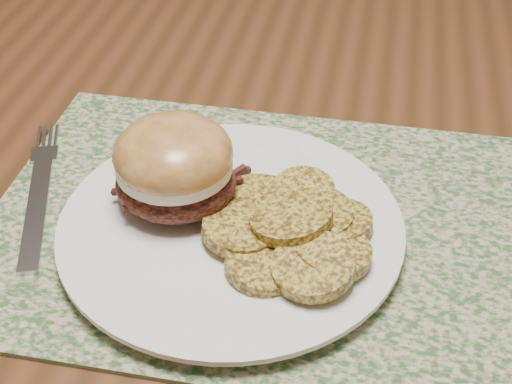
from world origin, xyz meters
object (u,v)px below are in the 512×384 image
dinner_plate (231,228)px  fork (40,189)px  pork_sandwich (174,166)px  dining_table (387,178)px

dinner_plate → fork: size_ratio=1.32×
pork_sandwich → fork: bearing=-176.5°
pork_sandwich → fork: (-0.13, 0.01, -0.05)m
dining_table → pork_sandwich: bearing=-132.0°
pork_sandwich → dining_table: bearing=55.0°
dining_table → pork_sandwich: size_ratio=13.72×
pork_sandwich → fork: pork_sandwich is taller
dinner_plate → pork_sandwich: size_ratio=2.38×
dinner_plate → fork: 0.18m
pork_sandwich → fork: size_ratio=0.56×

